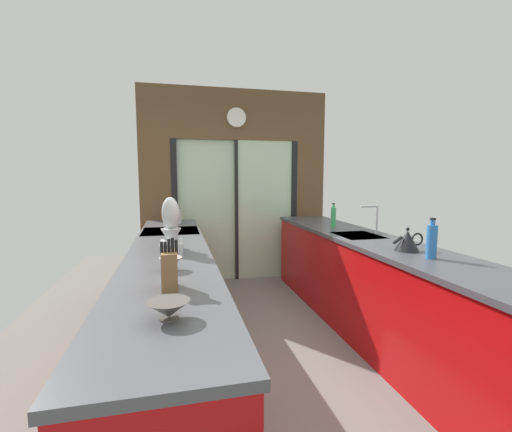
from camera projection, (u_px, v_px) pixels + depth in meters
The scene contains 14 objects.
ground_plane at pixel (269, 332), 3.36m from camera, with size 5.04×7.60×0.02m, color slate.
back_wall_unit at pixel (236, 174), 4.92m from camera, with size 2.64×0.12×2.70m.
left_counter_run at pixel (171, 312), 2.65m from camera, with size 0.62×3.80×0.92m.
right_counter_run at pixel (372, 288), 3.22m from camera, with size 0.62×3.80×0.92m.
sink_faucet at pixel (374, 215), 3.42m from camera, with size 0.19×0.02×0.29m.
oven_range at pixel (172, 273), 3.73m from camera, with size 0.60×0.60×0.92m.
mixing_bowl_near at pixel (169, 309), 1.40m from camera, with size 0.17×0.17×0.08m.
mixing_bowl_far at pixel (171, 263), 2.14m from camera, with size 0.14×0.14×0.08m.
knife_block at pixel (170, 269), 1.77m from camera, with size 0.09×0.14×0.27m.
stand_mixer at pixel (171, 231), 2.63m from camera, with size 0.17×0.27×0.42m.
stock_pot at pixel (173, 217), 4.22m from camera, with size 0.22×0.22×0.19m.
kettle at pixel (407, 241), 2.68m from camera, with size 0.26×0.19×0.18m.
soap_bottle_near at pixel (432, 241), 2.42m from camera, with size 0.07×0.07×0.29m.
soap_bottle_far at pixel (333, 217), 3.93m from camera, with size 0.06×0.06×0.27m.
Camera 1 is at (-0.85, -2.50, 1.50)m, focal length 24.33 mm.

